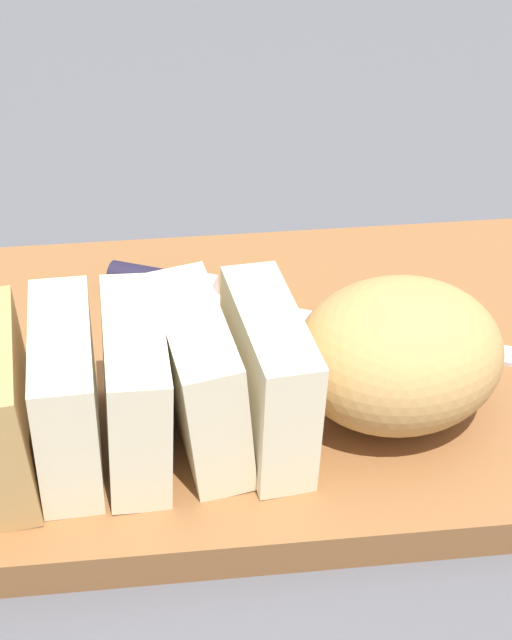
% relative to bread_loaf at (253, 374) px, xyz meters
% --- Properties ---
extents(ground_plane, '(3.00, 3.00, 0.00)m').
position_rel_bread_loaf_xyz_m(ground_plane, '(-0.01, -0.07, -0.07)').
color(ground_plane, '#4C4C51').
extents(cutting_board, '(0.46, 0.31, 0.02)m').
position_rel_bread_loaf_xyz_m(cutting_board, '(-0.01, -0.07, -0.05)').
color(cutting_board, brown).
rests_on(cutting_board, ground_plane).
extents(bread_loaf, '(0.31, 0.14, 0.09)m').
position_rel_bread_loaf_xyz_m(bread_loaf, '(0.00, 0.00, 0.00)').
color(bread_loaf, tan).
rests_on(bread_loaf, cutting_board).
extents(bread_knife, '(0.27, 0.13, 0.02)m').
position_rel_bread_loaf_xyz_m(bread_knife, '(0.01, -0.13, -0.03)').
color(bread_knife, silver).
rests_on(bread_knife, cutting_board).
extents(crumb_near_knife, '(0.01, 0.01, 0.01)m').
position_rel_bread_loaf_xyz_m(crumb_near_knife, '(0.00, -0.09, -0.04)').
color(crumb_near_knife, '#996633').
rests_on(crumb_near_knife, cutting_board).
extents(crumb_near_loaf, '(0.01, 0.01, 0.01)m').
position_rel_bread_loaf_xyz_m(crumb_near_loaf, '(0.07, -0.04, -0.04)').
color(crumb_near_loaf, '#996633').
rests_on(crumb_near_loaf, cutting_board).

